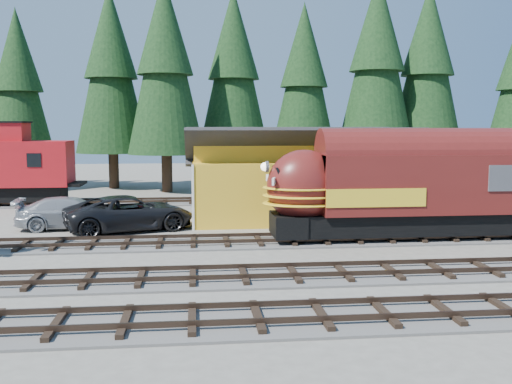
{
  "coord_description": "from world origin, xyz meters",
  "views": [
    {
      "loc": [
        -5.86,
        -21.67,
        5.4
      ],
      "look_at": [
        -3.12,
        4.0,
        2.36
      ],
      "focal_mm": 40.0,
      "sensor_mm": 36.0,
      "label": 1
    }
  ],
  "objects": [
    {
      "name": "pickup_truck_a",
      "position": [
        -9.24,
        7.82,
        0.91
      ],
      "size": [
        7.18,
        5.06,
        1.82
      ],
      "primitive_type": "imported",
      "rotation": [
        0.0,
        0.0,
        1.92
      ],
      "color": "black",
      "rests_on": "ground"
    },
    {
      "name": "conifer_backdrop",
      "position": [
        3.23,
        25.76,
        10.09
      ],
      "size": [
        78.99,
        23.71,
        16.79
      ],
      "color": "black",
      "rests_on": "ground"
    },
    {
      "name": "locomotive",
      "position": [
        4.22,
        4.0,
        2.35
      ],
      "size": [
        14.56,
        2.89,
        3.96
      ],
      "color": "black",
      "rests_on": "ground"
    },
    {
      "name": "ground",
      "position": [
        0.0,
        0.0,
        0.0
      ],
      "size": [
        120.0,
        120.0,
        0.0
      ],
      "primitive_type": "plane",
      "color": "#6B665B",
      "rests_on": "ground"
    },
    {
      "name": "track_spur",
      "position": [
        -10.0,
        18.0,
        0.06
      ],
      "size": [
        32.0,
        3.2,
        0.33
      ],
      "color": "#4C4947",
      "rests_on": "ground"
    },
    {
      "name": "depot",
      "position": [
        -0.0,
        10.5,
        2.96
      ],
      "size": [
        12.8,
        7.0,
        5.3
      ],
      "color": "gold",
      "rests_on": "ground"
    },
    {
      "name": "pickup_truck_b",
      "position": [
        -12.3,
        8.7,
        0.82
      ],
      "size": [
        5.86,
        2.78,
        1.65
      ],
      "primitive_type": "imported",
      "rotation": [
        0.0,
        0.0,
        1.65
      ],
      "color": "#A0A3A8",
      "rests_on": "ground"
    }
  ]
}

